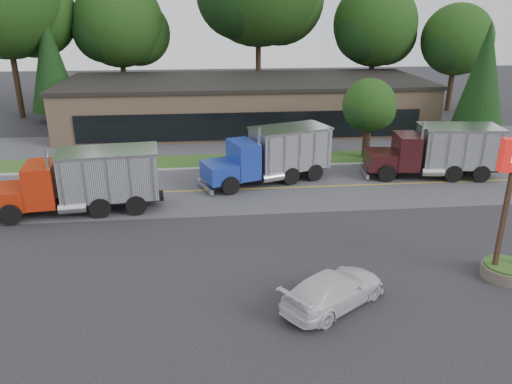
# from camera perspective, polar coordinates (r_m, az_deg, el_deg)

# --- Properties ---
(ground) EXTENTS (140.00, 140.00, 0.00)m
(ground) POSITION_cam_1_polar(r_m,az_deg,el_deg) (22.35, -0.91, -7.77)
(ground) COLOR #39393F
(ground) RESTS_ON ground
(road) EXTENTS (60.00, 8.00, 0.02)m
(road) POSITION_cam_1_polar(r_m,az_deg,el_deg) (30.54, -2.34, 0.27)
(road) COLOR #57575D
(road) RESTS_ON ground
(center_line) EXTENTS (60.00, 0.12, 0.01)m
(center_line) POSITION_cam_1_polar(r_m,az_deg,el_deg) (30.54, -2.34, 0.27)
(center_line) COLOR gold
(center_line) RESTS_ON ground
(curb) EXTENTS (60.00, 0.30, 0.12)m
(curb) POSITION_cam_1_polar(r_m,az_deg,el_deg) (34.51, -2.77, 2.69)
(curb) COLOR #9E9E99
(curb) RESTS_ON ground
(grass_verge) EXTENTS (60.00, 3.40, 0.03)m
(grass_verge) POSITION_cam_1_polar(r_m,az_deg,el_deg) (36.22, -2.93, 3.57)
(grass_verge) COLOR #1F4C1A
(grass_verge) RESTS_ON ground
(far_parking) EXTENTS (60.00, 7.00, 0.02)m
(far_parking) POSITION_cam_1_polar(r_m,az_deg,el_deg) (41.02, -3.29, 5.61)
(far_parking) COLOR #57575D
(far_parking) RESTS_ON ground
(strip_mall) EXTENTS (32.00, 12.00, 4.00)m
(strip_mall) POSITION_cam_1_polar(r_m,az_deg,el_deg) (46.53, -1.19, 9.98)
(strip_mall) COLOR tan
(strip_mall) RESTS_ON ground
(bilo_sign) EXTENTS (2.20, 1.90, 5.95)m
(bilo_sign) POSITION_cam_1_polar(r_m,az_deg,el_deg) (22.64, 27.26, -4.15)
(bilo_sign) COLOR #6B6054
(bilo_sign) RESTS_ON ground
(tree_far_a) EXTENTS (11.58, 10.90, 16.52)m
(tree_far_a) POSITION_cam_1_polar(r_m,az_deg,el_deg) (54.84, -26.60, 18.55)
(tree_far_a) COLOR #382619
(tree_far_a) RESTS_ON ground
(tree_far_b) EXTENTS (9.33, 8.79, 13.32)m
(tree_far_b) POSITION_cam_1_polar(r_m,az_deg,el_deg) (54.37, -15.18, 17.75)
(tree_far_b) COLOR #382619
(tree_far_b) RESTS_ON ground
(tree_far_d) EXTENTS (9.12, 8.58, 13.01)m
(tree_far_d) POSITION_cam_1_polar(r_m,az_deg,el_deg) (55.65, 13.54, 17.74)
(tree_far_d) COLOR #382619
(tree_far_d) RESTS_ON ground
(tree_far_e) EXTENTS (7.60, 7.15, 10.84)m
(tree_far_e) POSITION_cam_1_polar(r_m,az_deg,el_deg) (56.95, 21.99, 15.51)
(tree_far_e) COLOR #382619
(tree_far_e) RESTS_ON ground
(evergreen_left) EXTENTS (4.47, 4.47, 10.15)m
(evergreen_left) POSITION_cam_1_polar(r_m,az_deg,el_deg) (51.88, -22.46, 13.58)
(evergreen_left) COLOR #382619
(evergreen_left) RESTS_ON ground
(evergreen_right) EXTENTS (4.19, 4.19, 9.51)m
(evergreen_right) POSITION_cam_1_polar(r_m,az_deg,el_deg) (43.69, 24.53, 11.76)
(evergreen_right) COLOR #382619
(evergreen_right) RESTS_ON ground
(tree_verge) EXTENTS (4.04, 3.81, 5.77)m
(tree_verge) POSITION_cam_1_polar(r_m,az_deg,el_deg) (37.20, 12.84, 9.37)
(tree_verge) COLOR #382619
(tree_verge) RESTS_ON ground
(dump_truck_red) EXTENTS (9.07, 3.49, 3.36)m
(dump_truck_red) POSITION_cam_1_polar(r_m,az_deg,el_deg) (28.33, -18.78, 1.37)
(dump_truck_red) COLOR black
(dump_truck_red) RESTS_ON ground
(dump_truck_blue) EXTENTS (8.50, 5.05, 3.36)m
(dump_truck_blue) POSITION_cam_1_polar(r_m,az_deg,el_deg) (31.59, 2.06, 4.42)
(dump_truck_blue) COLOR black
(dump_truck_blue) RESTS_ON ground
(dump_truck_maroon) EXTENTS (8.60, 3.51, 3.36)m
(dump_truck_maroon) POSITION_cam_1_polar(r_m,az_deg,el_deg) (34.50, 20.25, 4.55)
(dump_truck_maroon) COLOR black
(dump_truck_maroon) RESTS_ON ground
(rally_car) EXTENTS (4.80, 4.15, 1.33)m
(rally_car) POSITION_cam_1_polar(r_m,az_deg,el_deg) (19.19, 8.91, -10.95)
(rally_car) COLOR silver
(rally_car) RESTS_ON ground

